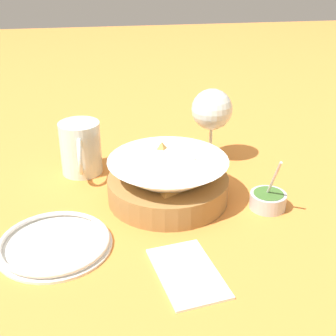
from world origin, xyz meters
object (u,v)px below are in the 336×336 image
(wine_glass, at_px, (212,111))
(side_plate, at_px, (55,243))
(sauce_cup, at_px, (268,200))
(beer_mug, at_px, (81,150))
(food_basket, at_px, (168,181))

(wine_glass, relative_size, side_plate, 0.87)
(sauce_cup, xyz_separation_m, side_plate, (0.07, -0.39, -0.01))
(beer_mug, height_order, side_plate, beer_mug)
(sauce_cup, xyz_separation_m, wine_glass, (-0.23, -0.06, 0.10))
(sauce_cup, height_order, beer_mug, sauce_cup)
(food_basket, bearing_deg, wine_glass, 143.46)
(food_basket, relative_size, wine_glass, 1.41)
(wine_glass, bearing_deg, food_basket, -36.54)
(food_basket, relative_size, side_plate, 1.22)
(beer_mug, bearing_deg, wine_glass, 94.65)
(wine_glass, distance_m, beer_mug, 0.30)
(sauce_cup, bearing_deg, side_plate, -80.34)
(sauce_cup, height_order, wine_glass, wine_glass)
(sauce_cup, relative_size, side_plate, 0.60)
(side_plate, bearing_deg, wine_glass, 131.51)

